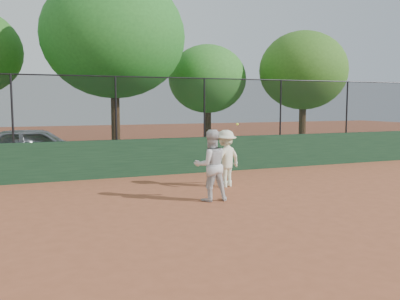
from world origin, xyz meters
name	(u,v)px	position (x,y,z in m)	size (l,w,h in m)	color
ground	(204,223)	(0.00, 0.00, 0.00)	(80.00, 80.00, 0.00)	#A15334
back_wall	(132,158)	(0.00, 6.00, 0.60)	(26.00, 0.20, 1.20)	#1C3D23
grass_strip	(101,156)	(0.00, 12.00, 0.00)	(36.00, 12.00, 0.01)	#2B591C
parked_car	(37,149)	(-2.79, 8.39, 0.78)	(1.83, 4.55, 1.55)	silver
player_second	(211,165)	(0.91, 1.79, 0.86)	(0.84, 0.65, 1.73)	silver
player_main	(226,159)	(2.01, 3.28, 0.80)	(1.19, 0.94, 1.81)	#EEF0CC
fence_assembly	(131,107)	(-0.03, 6.00, 2.24)	(26.00, 0.06, 2.00)	black
tree_2	(114,36)	(0.40, 10.60, 5.08)	(5.88, 5.35, 7.63)	#452C18
tree_3	(208,79)	(5.37, 12.47, 3.52)	(3.88, 3.53, 5.22)	#3C2614
tree_4	(304,71)	(9.84, 10.83, 3.95)	(4.48, 4.08, 5.90)	#482D19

